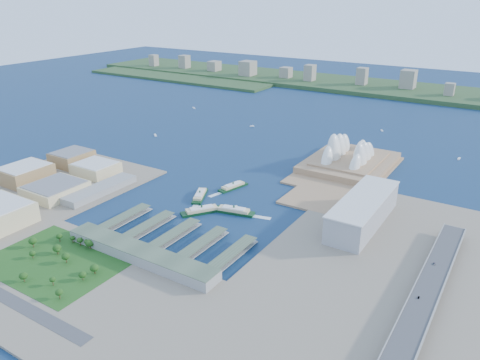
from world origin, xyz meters
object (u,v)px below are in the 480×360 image
Objects in this scene: car_c at (434,264)px; opera_house at (351,149)px; car_b at (419,297)px; ferry_a at (200,194)px; ferry_d at (234,209)px; ferry_c at (202,209)px; toaster_building at (363,211)px; ferry_b at (233,185)px.

opera_house is at bearing 124.97° from car_c.
ferry_a is at bearing -17.10° from car_b.
opera_house is 267.36m from ferry_d.
car_c reaches higher than ferry_c.
toaster_building is 32.93× the size of car_c.
car_b is at bearing -60.77° from opera_house.
ferry_a is at bearing 174.23° from car_c.
opera_house reaches higher than ferry_b.
car_b is (297.24, -61.54, 10.03)m from ferry_c.
opera_house is 38.25× the size of car_c.
opera_house is at bearing 72.26° from ferry_b.
car_b is (307.72, -155.91, 10.61)m from ferry_b.
ferry_c is at bearing 109.15° from ferry_d.
car_b is (330.37, -101.65, 10.40)m from ferry_a.
car_c is (191.00, -273.09, -16.47)m from opera_house.
toaster_building is 2.75× the size of ferry_d.
toaster_building is at bearing -65.77° from opera_house.
ferry_c is (-106.24, -279.81, -26.57)m from opera_house.
opera_house is 391.50m from car_b.
opera_house is at bearing -27.36° from ferry_d.
ferry_b is 13.70× the size of car_b.
car_c is at bearing -105.90° from ferry_d.
opera_house is 1.16× the size of toaster_building.
ferry_d is (70.45, -17.24, 0.27)m from ferry_a.
ferry_c reaches higher than ferry_b.
ferry_c is 15.32× the size of car_b.
opera_house reaches higher than toaster_building.
toaster_building is 173.80m from car_b.
ferry_d is at bearing -113.20° from ferry_c.
toaster_building is 124.77m from car_c.
opera_house is 3.36× the size of ferry_a.
car_c is at bearing -30.38° from ferry_a.
car_b is at bearing -156.39° from ferry_c.
ferry_c is at bearing -69.22° from ferry_b.
car_c is at bearing -90.00° from car_b.
ferry_d is (37.32, 22.86, -0.10)m from ferry_c.
car_b is 68.25m from car_c.
ferry_a is 58.80m from ferry_b.
ferry_d reaches higher than ferry_b.
opera_house is at bearing 114.23° from toaster_building.
car_b is (101.00, -141.35, -5.03)m from toaster_building.
ferry_b is (-116.72, -185.44, -27.14)m from opera_house.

